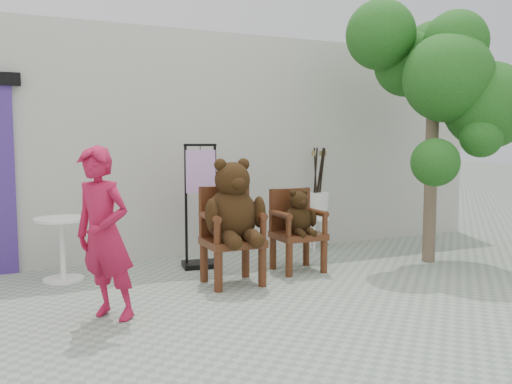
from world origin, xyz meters
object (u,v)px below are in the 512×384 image
stool_bucket (318,205)px  display_stand (201,220)px  person (105,235)px  cafe_table (62,241)px  chair_small (297,222)px  chair_big (232,214)px  tree (440,72)px

stool_bucket → display_stand: bearing=-169.2°
person → cafe_table: 1.65m
person → stool_bucket: bearing=80.5°
chair_small → stool_bucket: size_ratio=0.67×
chair_small → cafe_table: 2.68m
chair_big → stool_bucket: size_ratio=0.94×
chair_small → display_stand: (-0.99, 0.64, -0.00)m
tree → cafe_table: bearing=168.6°
person → display_stand: display_stand is taller
chair_small → display_stand: display_stand is taller
stool_bucket → cafe_table: bearing=-174.3°
chair_big → cafe_table: 1.92m
chair_big → cafe_table: bearing=151.2°
person → tree: 4.66m
person → chair_small: bearing=71.6°
chair_big → tree: (2.85, 0.01, 1.65)m
cafe_table → tree: size_ratio=0.21×
tree → chair_small: bearing=172.4°
chair_big → chair_small: size_ratio=1.40×
cafe_table → display_stand: 1.62m
display_stand → chair_big: bearing=-78.2°
cafe_table → stool_bucket: bearing=5.7°
stool_bucket → tree: bearing=-51.1°
person → display_stand: (1.40, 1.60, -0.17)m
chair_big → display_stand: 0.92m
chair_small → stool_bucket: stool_bucket is taller
chair_small → cafe_table: (-2.60, 0.65, -0.15)m
cafe_table → tree: tree is taller
chair_small → cafe_table: size_ratio=1.39×
tree → chair_big: bearing=-179.9°
person → cafe_table: size_ratio=2.13×
display_stand → person: bearing=-122.4°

